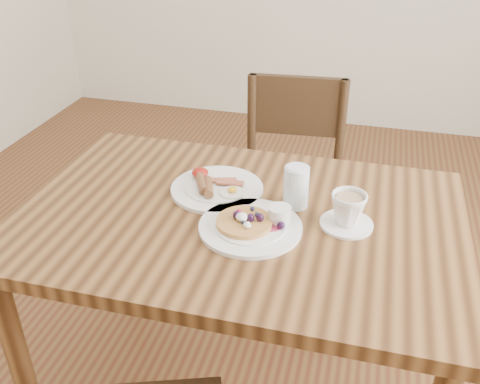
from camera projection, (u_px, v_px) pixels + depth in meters
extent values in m
cube|color=brown|center=(240.00, 220.00, 1.46)|extent=(1.20, 0.80, 0.04)
cylinder|color=brown|center=(22.00, 370.00, 1.49)|extent=(0.06, 0.06, 0.71)
cylinder|color=brown|center=(419.00, 281.00, 1.82)|extent=(0.06, 0.06, 0.71)
cylinder|color=brown|center=(127.00, 235.00, 2.06)|extent=(0.06, 0.06, 0.71)
cube|color=#312211|center=(289.00, 197.00, 2.11)|extent=(0.45, 0.45, 0.04)
cylinder|color=#312211|center=(236.00, 267.00, 2.11)|extent=(0.04, 0.04, 0.43)
cylinder|color=#312211|center=(328.00, 277.00, 2.05)|extent=(0.04, 0.04, 0.43)
cylinder|color=#312211|center=(250.00, 218.00, 2.41)|extent=(0.04, 0.04, 0.43)
cylinder|color=#312211|center=(331.00, 226.00, 2.36)|extent=(0.04, 0.04, 0.43)
cylinder|color=#312211|center=(341.00, 132.00, 2.13)|extent=(0.04, 0.04, 0.43)
cylinder|color=#312211|center=(252.00, 126.00, 2.19)|extent=(0.04, 0.04, 0.43)
cube|color=#312211|center=(297.00, 106.00, 2.12)|extent=(0.38, 0.06, 0.24)
cylinder|color=white|center=(250.00, 227.00, 1.39)|extent=(0.27, 0.27, 0.01)
cylinder|color=white|center=(250.00, 225.00, 1.39)|extent=(0.19, 0.19, 0.01)
cylinder|color=#B22D59|center=(270.00, 224.00, 1.38)|extent=(0.07, 0.07, 0.00)
cylinder|color=#C68C47|center=(244.00, 222.00, 1.38)|extent=(0.15, 0.15, 0.01)
ellipsoid|color=white|center=(242.00, 217.00, 1.37)|extent=(0.03, 0.03, 0.02)
ellipsoid|color=white|center=(245.00, 225.00, 1.35)|extent=(0.02, 0.02, 0.01)
cylinder|color=white|center=(280.00, 214.00, 1.39)|extent=(0.06, 0.06, 0.04)
cylinder|color=#591E07|center=(280.00, 209.00, 1.38)|extent=(0.05, 0.05, 0.00)
sphere|color=black|center=(257.00, 216.00, 1.38)|extent=(0.02, 0.02, 0.02)
sphere|color=#1E234C|center=(258.00, 212.00, 1.40)|extent=(0.01, 0.01, 0.01)
sphere|color=#1E234C|center=(250.00, 208.00, 1.42)|extent=(0.01, 0.01, 0.01)
sphere|color=#B21938|center=(244.00, 213.00, 1.40)|extent=(0.02, 0.02, 0.02)
sphere|color=black|center=(239.00, 216.00, 1.38)|extent=(0.02, 0.02, 0.02)
sphere|color=#1E234C|center=(243.00, 223.00, 1.36)|extent=(0.01, 0.01, 0.01)
sphere|color=black|center=(253.00, 219.00, 1.37)|extent=(0.02, 0.02, 0.02)
sphere|color=#1E234C|center=(272.00, 235.00, 1.33)|extent=(0.01, 0.01, 0.01)
sphere|color=#B21938|center=(280.00, 228.00, 1.36)|extent=(0.01, 0.01, 0.01)
sphere|color=black|center=(281.00, 218.00, 1.39)|extent=(0.02, 0.02, 0.02)
sphere|color=#1E234C|center=(274.00, 212.00, 1.42)|extent=(0.01, 0.01, 0.01)
cylinder|color=white|center=(217.00, 189.00, 1.56)|extent=(0.27, 0.27, 0.01)
cylinder|color=white|center=(217.00, 187.00, 1.56)|extent=(0.19, 0.19, 0.01)
cylinder|color=brown|center=(202.00, 184.00, 1.54)|extent=(0.06, 0.10, 0.03)
cylinder|color=brown|center=(208.00, 187.00, 1.52)|extent=(0.06, 0.10, 0.03)
cube|color=maroon|center=(223.00, 180.00, 1.58)|extent=(0.08, 0.04, 0.01)
cube|color=maroon|center=(230.00, 183.00, 1.56)|extent=(0.08, 0.03, 0.01)
cylinder|color=white|center=(232.00, 193.00, 1.52)|extent=(0.07, 0.07, 0.00)
ellipsoid|color=yellow|center=(232.00, 189.00, 1.51)|extent=(0.03, 0.03, 0.01)
ellipsoid|color=#A5190F|center=(200.00, 173.00, 1.60)|extent=(0.05, 0.05, 0.03)
cylinder|color=white|center=(346.00, 224.00, 1.41)|extent=(0.14, 0.14, 0.01)
imported|color=white|center=(348.00, 209.00, 1.38)|extent=(0.13, 0.13, 0.09)
cylinder|color=tan|center=(349.00, 198.00, 1.37)|extent=(0.07, 0.07, 0.00)
cylinder|color=silver|center=(296.00, 187.00, 1.46)|extent=(0.07, 0.07, 0.12)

